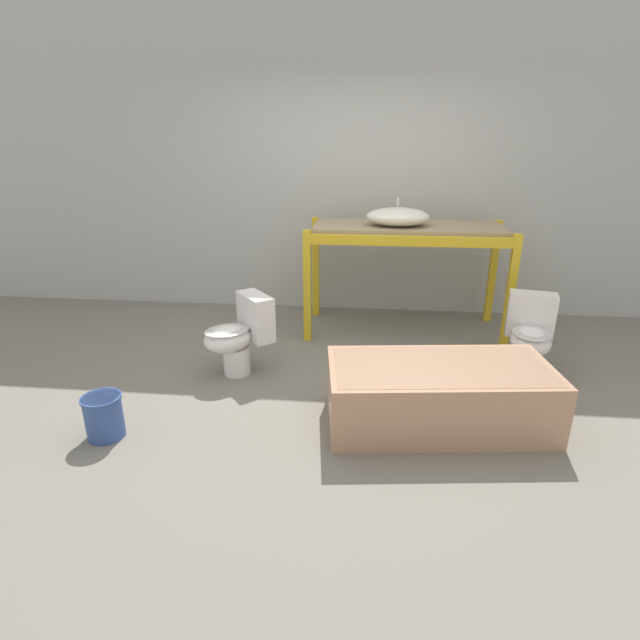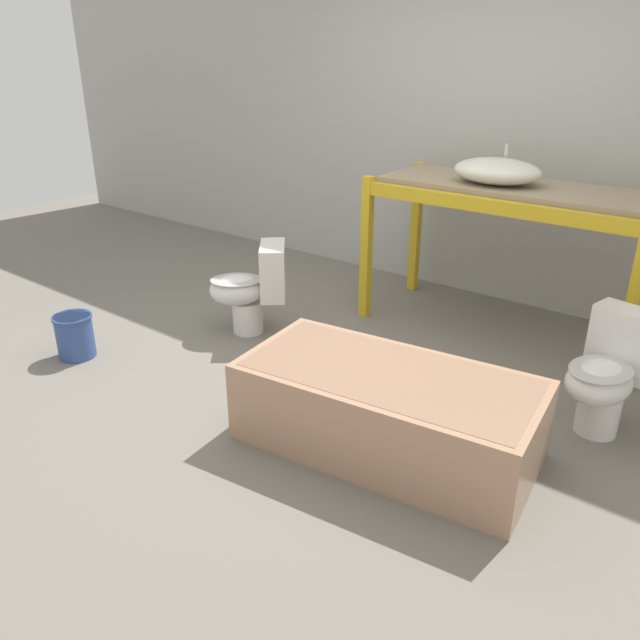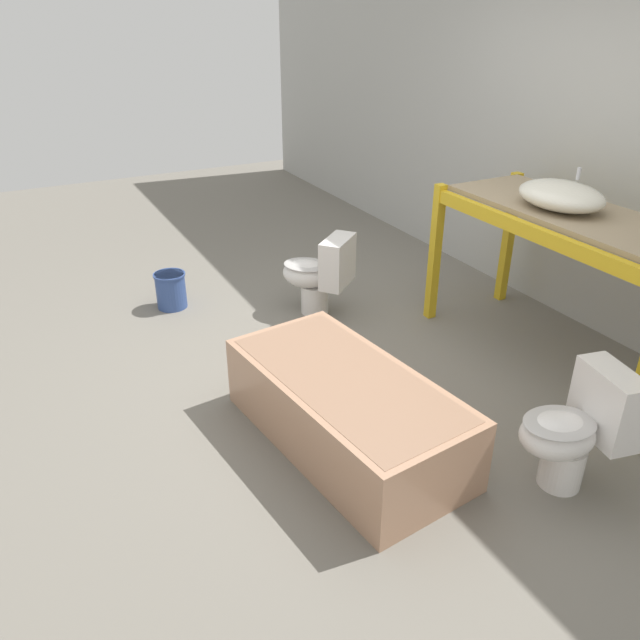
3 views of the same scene
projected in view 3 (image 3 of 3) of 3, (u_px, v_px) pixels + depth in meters
ground_plane at (362, 363)px, 4.39m from camera, size 12.00×12.00×0.00m
warehouse_wall_rear at (597, 107)px, 4.44m from camera, size 10.80×0.08×3.20m
shelving_rack at (573, 236)px, 4.04m from camera, size 1.94×0.81×1.08m
sink_basin at (561, 195)px, 3.99m from camera, size 0.60×0.45×0.25m
bathtub_main at (346, 405)px, 3.50m from camera, size 1.58×0.89×0.44m
toilet_near at (576, 428)px, 3.16m from camera, size 0.45×0.61×0.66m
toilet_far at (319, 273)px, 4.95m from camera, size 0.64×0.62×0.66m
bucket_white at (171, 289)px, 5.13m from camera, size 0.26×0.26×0.30m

